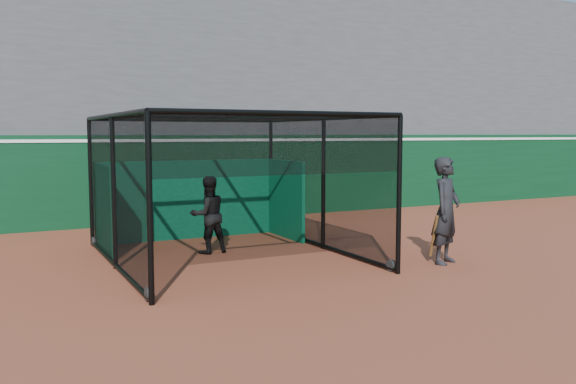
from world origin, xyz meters
name	(u,v)px	position (x,y,z in m)	size (l,w,h in m)	color
ground	(324,287)	(0.00, 0.00, 0.00)	(120.00, 120.00, 0.00)	brown
outfield_wall	(177,177)	(0.00, 8.50, 1.29)	(50.00, 0.50, 2.50)	#093319
grandstand	(144,76)	(0.00, 12.27, 4.48)	(50.00, 7.85, 8.95)	#4C4C4F
batting_cage	(227,188)	(-0.59, 2.96, 1.43)	(4.60, 5.55, 2.87)	black
batter	(208,215)	(-0.77, 3.60, 0.82)	(0.80, 0.62, 1.64)	black
on_deck_player	(446,211)	(3.05, 0.54, 1.04)	(0.91, 0.80, 2.09)	black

